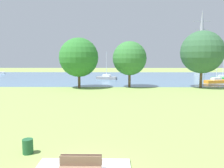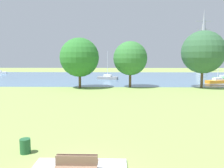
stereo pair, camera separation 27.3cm
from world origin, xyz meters
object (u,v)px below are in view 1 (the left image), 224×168
sailboat_gray (107,77)px  sailboat_green (223,78)px  litter_bin (28,146)px  tree_east_near (79,57)px  electricity_pylon (201,40)px  bench_facing_water (82,164)px  sailboat_orange (216,81)px  tree_west_far (202,52)px  tree_east_far (130,58)px

sailboat_gray → sailboat_green: size_ratio=0.88×
litter_bin → tree_east_near: size_ratio=0.09×
electricity_pylon → bench_facing_water: bearing=-113.5°
sailboat_orange → tree_east_near: size_ratio=0.77×
bench_facing_water → tree_west_far: bearing=61.1°
sailboat_green → bench_facing_water: bearing=-121.4°
sailboat_orange → sailboat_green: sailboat_green is taller
sailboat_green → sailboat_gray: bearing=178.1°
electricity_pylon → tree_east_near: bearing=-127.8°
sailboat_green → tree_east_far: (-22.27, -13.01, 4.52)m
sailboat_green → tree_east_far: 26.18m
litter_bin → tree_east_near: 27.17m
sailboat_gray → tree_west_far: tree_west_far is taller
bench_facing_water → tree_west_far: 33.87m
litter_bin → tree_west_far: bearing=54.5°
sailboat_orange → tree_east_near: (-26.43, -7.38, 4.69)m
bench_facing_water → sailboat_gray: (-0.50, 43.89, -0.01)m
sailboat_gray → tree_east_far: 15.31m
sailboat_green → sailboat_orange: bearing=-123.2°
sailboat_gray → sailboat_green: sailboat_green is taller
tree_east_near → sailboat_orange: bearing=15.6°
sailboat_green → tree_east_far: bearing=-149.7°
sailboat_green → electricity_pylon: (8.18, 36.22, 11.25)m
tree_east_near → bench_facing_water: bearing=-80.9°
sailboat_gray → electricity_pylon: (34.95, 35.32, 11.26)m
sailboat_gray → electricity_pylon: bearing=45.3°
tree_east_near → electricity_pylon: bearing=52.2°
litter_bin → sailboat_orange: (25.05, 34.10, 0.06)m
sailboat_gray → tree_west_far: (16.63, -14.62, 5.57)m
bench_facing_water → tree_east_far: size_ratio=0.23×
tree_west_far → electricity_pylon: size_ratio=0.41×
bench_facing_water → sailboat_gray: sailboat_gray is taller
sailboat_green → tree_west_far: tree_west_far is taller
sailboat_gray → tree_west_far: 22.83m
tree_west_far → litter_bin: bearing=-125.5°
tree_east_far → tree_east_near: bearing=-172.4°
bench_facing_water → tree_east_far: tree_east_far is taller
sailboat_green → tree_east_far: size_ratio=0.94×
tree_west_far → electricity_pylon: electricity_pylon is taller
bench_facing_water → sailboat_orange: 42.28m
tree_east_far → litter_bin: bearing=-104.5°
sailboat_gray → tree_east_far: (4.50, -13.92, 4.53)m
sailboat_gray → sailboat_orange: (22.33, -7.68, 0.00)m
sailboat_orange → tree_west_far: 10.57m
tree_west_far → tree_east_far: bearing=176.7°
sailboat_orange → tree_west_far: (-5.71, -6.94, 5.57)m
sailboat_gray → tree_east_near: bearing=-105.2°
sailboat_orange → sailboat_green: size_ratio=0.88×
litter_bin → tree_west_far: tree_west_far is taller
tree_east_far → sailboat_gray: bearing=107.9°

